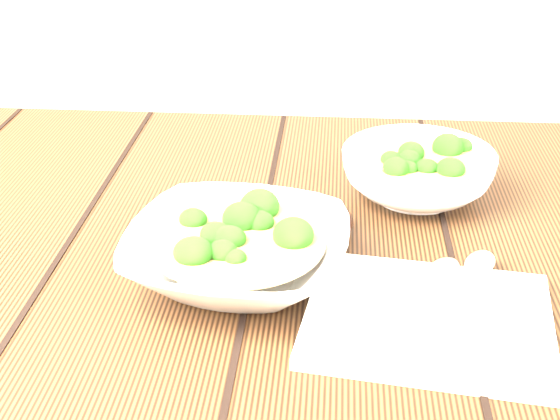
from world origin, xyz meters
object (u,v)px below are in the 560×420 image
object	(u,v)px
soup_bowl_back	(417,172)
trivet	(308,222)
napkin	(428,319)
table	(276,348)
soup_bowl_front	(237,252)

from	to	relation	value
soup_bowl_back	trivet	distance (m)	0.16
trivet	napkin	world-z (taller)	trivet
table	soup_bowl_back	bearing A→B (deg)	43.93
table	soup_bowl_front	world-z (taller)	soup_bowl_front
table	soup_bowl_front	bearing A→B (deg)	-126.20
table	trivet	bearing A→B (deg)	58.53
soup_bowl_front	soup_bowl_back	world-z (taller)	soup_bowl_back
table	napkin	size ratio (longest dim) A/B	5.60
soup_bowl_back	napkin	size ratio (longest dim) A/B	0.86
table	trivet	size ratio (longest dim) A/B	12.31
napkin	soup_bowl_back	bearing A→B (deg)	95.81
table	soup_bowl_back	xyz separation A→B (m)	(0.15, 0.15, 0.15)
napkin	soup_bowl_front	bearing A→B (deg)	167.78
soup_bowl_back	table	bearing A→B (deg)	-136.07
trivet	table	bearing A→B (deg)	-121.47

